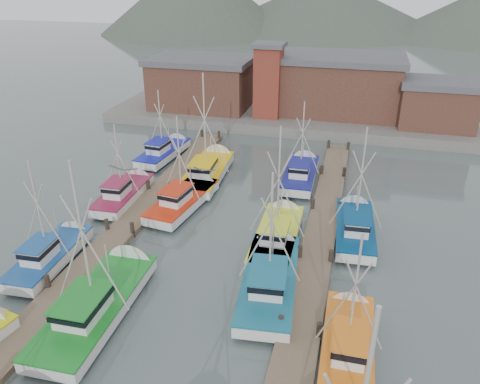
% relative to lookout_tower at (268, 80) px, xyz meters
% --- Properties ---
extents(ground, '(260.00, 260.00, 0.00)m').
position_rel_lookout_tower_xyz_m(ground, '(2.00, -33.00, -5.55)').
color(ground, '#44524F').
rests_on(ground, ground).
extents(dock_left, '(2.30, 46.00, 1.50)m').
position_rel_lookout_tower_xyz_m(dock_left, '(-5.00, -28.96, -5.34)').
color(dock_left, brown).
rests_on(dock_left, ground).
extents(dock_right, '(2.30, 46.00, 1.50)m').
position_rel_lookout_tower_xyz_m(dock_right, '(9.00, -28.96, -5.34)').
color(dock_right, brown).
rests_on(dock_right, ground).
extents(quay, '(44.00, 16.00, 1.20)m').
position_rel_lookout_tower_xyz_m(quay, '(2.00, 4.00, -4.95)').
color(quay, gray).
rests_on(quay, ground).
extents(shed_left, '(12.72, 8.48, 6.20)m').
position_rel_lookout_tower_xyz_m(shed_left, '(-9.00, 2.00, -1.21)').
color(shed_left, brown).
rests_on(shed_left, quay).
extents(shed_center, '(14.84, 9.54, 6.90)m').
position_rel_lookout_tower_xyz_m(shed_center, '(8.00, 4.00, -0.86)').
color(shed_center, brown).
rests_on(shed_center, quay).
extents(shed_right, '(8.48, 6.36, 5.20)m').
position_rel_lookout_tower_xyz_m(shed_right, '(19.00, 1.00, -1.71)').
color(shed_right, brown).
rests_on(shed_right, quay).
extents(lookout_tower, '(3.60, 3.60, 8.50)m').
position_rel_lookout_tower_xyz_m(lookout_tower, '(0.00, 0.00, 0.00)').
color(lookout_tower, maroon).
rests_on(lookout_tower, quay).
extents(distant_hills, '(175.00, 140.00, 42.00)m').
position_rel_lookout_tower_xyz_m(distant_hills, '(-10.76, 89.59, -5.55)').
color(distant_hills, '#4A5547').
rests_on(distant_hills, ground).
extents(boat_4, '(4.21, 10.30, 10.41)m').
position_rel_lookout_tower_xyz_m(boat_4, '(-2.08, -35.62, -4.86)').
color(boat_4, black).
rests_on(boat_4, ground).
extents(boat_5, '(3.98, 10.02, 8.71)m').
position_rel_lookout_tower_xyz_m(boat_5, '(6.63, -30.95, -4.87)').
color(boat_5, black).
rests_on(boat_5, ground).
extents(boat_6, '(3.24, 7.82, 8.00)m').
position_rel_lookout_tower_xyz_m(boat_6, '(-7.55, -32.15, -4.87)').
color(boat_6, black).
rests_on(boat_6, ground).
extents(boat_7, '(3.18, 7.89, 7.86)m').
position_rel_lookout_tower_xyz_m(boat_7, '(11.46, -35.29, -4.87)').
color(boat_7, black).
rests_on(boat_7, ground).
extents(boat_8, '(3.76, 8.87, 8.41)m').
position_rel_lookout_tower_xyz_m(boat_8, '(-2.04, -22.47, -4.87)').
color(boat_8, black).
rests_on(boat_8, ground).
extents(boat_9, '(3.75, 8.78, 9.44)m').
position_rel_lookout_tower_xyz_m(boat_9, '(6.16, -25.90, -4.87)').
color(boat_9, black).
rests_on(boat_9, ground).
extents(boat_10, '(3.02, 8.00, 7.29)m').
position_rel_lookout_tower_xyz_m(boat_10, '(-7.27, -22.63, -4.87)').
color(boat_10, black).
rests_on(boat_10, ground).
extents(boat_11, '(3.60, 8.48, 8.96)m').
position_rel_lookout_tower_xyz_m(boat_11, '(11.31, -23.47, -4.87)').
color(boat_11, black).
rests_on(boat_11, ground).
extents(boat_12, '(4.23, 9.91, 10.57)m').
position_rel_lookout_tower_xyz_m(boat_12, '(-2.07, -16.53, -4.86)').
color(boat_12, black).
rests_on(boat_12, ground).
extents(boat_13, '(3.27, 8.54, 8.09)m').
position_rel_lookout_tower_xyz_m(boat_13, '(6.21, -14.88, -4.87)').
color(boat_13, black).
rests_on(boat_13, ground).
extents(boat_14, '(3.18, 8.28, 7.69)m').
position_rel_lookout_tower_xyz_m(boat_14, '(-7.81, -12.95, -4.87)').
color(boat_14, black).
rests_on(boat_14, ground).
extents(gull_near, '(1.54, 0.61, 0.24)m').
position_rel_lookout_tower_xyz_m(gull_near, '(-0.21, -34.82, 3.00)').
color(gull_near, gray).
rests_on(gull_near, ground).
extents(gull_far, '(1.55, 0.64, 0.24)m').
position_rel_lookout_tower_xyz_m(gull_far, '(1.61, -28.05, 0.35)').
color(gull_far, gray).
rests_on(gull_far, ground).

